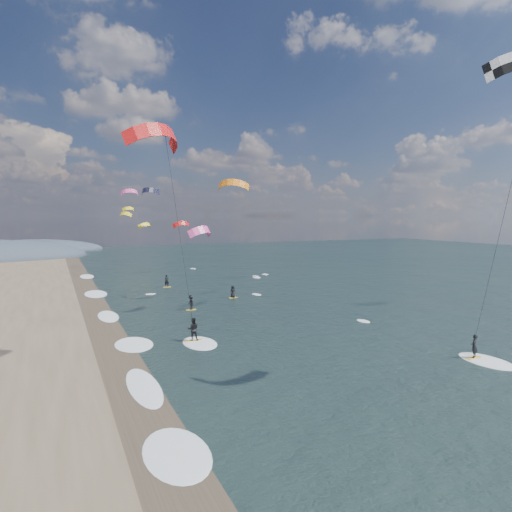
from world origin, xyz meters
name	(u,v)px	position (x,y,z in m)	size (l,w,h in m)	color
ground	(358,390)	(0.00, 0.00, 0.00)	(260.00, 260.00, 0.00)	black
wet_sand_strip	(123,367)	(-12.00, 10.00, 0.00)	(3.00, 240.00, 0.00)	#382D23
kitesurfer_near_b	(176,203)	(-8.26, 9.52, 11.13)	(7.30, 9.16, 16.50)	gold
far_kitesurfers	(197,293)	(-0.37, 30.22, 0.84)	(7.91, 16.86, 1.79)	gold
bg_kite_field	(157,207)	(0.87, 56.50, 11.86)	(10.23, 68.76, 7.96)	#D83F8C
shoreline_surf	(130,346)	(-10.80, 14.75, 0.00)	(2.40, 79.40, 0.11)	white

